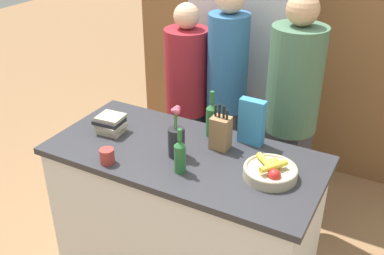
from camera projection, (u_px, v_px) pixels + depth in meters
kitchen_island at (185, 214)px, 2.85m from camera, size 1.63×0.77×0.93m
back_wall_wood at (284, 20)px, 3.80m from camera, size 2.83×0.12×2.60m
refrigerator at (249, 65)px, 3.74m from camera, size 0.83×0.62×1.96m
fruit_bowl at (270, 171)px, 2.39m from camera, size 0.29×0.29×0.10m
knife_block at (221, 132)px, 2.63m from camera, size 0.11×0.09×0.28m
flower_vase at (176, 139)px, 2.55m from camera, size 0.10×0.10×0.31m
cereal_box at (252, 122)px, 2.66m from camera, size 0.16×0.06×0.28m
coffee_mug at (107, 156)px, 2.51m from camera, size 0.10×0.10×0.09m
book_stack at (111, 124)px, 2.82m from camera, size 0.19×0.16×0.11m
bottle_oil at (180, 155)px, 2.41m from camera, size 0.06×0.06×0.26m
bottle_vinegar at (212, 118)px, 2.76m from camera, size 0.07×0.07×0.30m
person_at_sink at (187, 95)px, 3.42m from camera, size 0.33×0.33×1.59m
person_in_blue at (227, 88)px, 3.27m from camera, size 0.29×0.29×1.75m
person_in_red_tee at (291, 109)px, 3.00m from camera, size 0.35×0.35×1.75m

